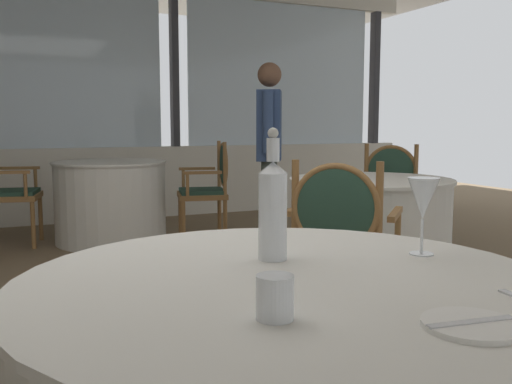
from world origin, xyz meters
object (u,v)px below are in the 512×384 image
wine_glass (423,200)px  dining_chair_2_1 (211,182)px  side_plate (471,325)px  dining_chair_1_0 (340,239)px  diner_person_0 (269,145)px  dining_chair_1_1 (388,194)px  water_bottle (273,207)px  water_tumbler (275,297)px  dining_chair_2_0 (1,182)px

wine_glass → dining_chair_2_1: wine_glass is taller
side_plate → dining_chair_2_1: 4.66m
side_plate → dining_chair_2_1: bearing=75.9°
dining_chair_1_0 → diner_person_0: bearing=27.9°
dining_chair_1_1 → dining_chair_2_1: dining_chair_1_1 is taller
water_bottle → dining_chair_1_0: (0.87, 1.03, -0.35)m
dining_chair_1_1 → dining_chair_2_1: bearing=-103.3°
water_tumbler → dining_chair_2_1: size_ratio=0.09×
dining_chair_2_1 → water_tumbler: bearing=84.3°
side_plate → dining_chair_1_1: size_ratio=0.18×
side_plate → diner_person_0: (1.40, 3.74, 0.16)m
water_tumbler → dining_chair_1_0: dining_chair_1_0 is taller
side_plate → water_tumbler: water_tumbler is taller
water_tumbler → diner_person_0: bearing=64.6°
diner_person_0 → water_bottle: bearing=-86.6°
diner_person_0 → dining_chair_1_0: bearing=-77.6°
dining_chair_1_0 → diner_person_0: 2.24m
dining_chair_1_0 → dining_chair_2_1: same height
water_bottle → dining_chair_2_0: 4.41m
dining_chair_1_1 → diner_person_0: diner_person_0 is taller
water_bottle → water_tumbler: (-0.19, -0.41, -0.10)m
dining_chair_2_1 → diner_person_0: diner_person_0 is taller
wine_glass → dining_chair_2_1: 4.15m
side_plate → wine_glass: size_ratio=0.82×
dining_chair_2_0 → dining_chair_2_1: 1.93m
dining_chair_1_1 → diner_person_0: (-0.71, 0.76, 0.38)m
dining_chair_1_0 → dining_chair_1_1: dining_chair_1_1 is taller
water_bottle → wine_glass: size_ratio=1.64×
water_tumbler → dining_chair_2_0: 4.78m
dining_chair_1_0 → dining_chair_2_0: size_ratio=0.93×
wine_glass → dining_chair_2_1: (0.84, 4.04, -0.37)m
dining_chair_2_1 → diner_person_0: size_ratio=0.58×
water_tumbler → dining_chair_1_0: 1.81m
water_bottle → diner_person_0: diner_person_0 is taller
diner_person_0 → water_tumbler: bearing=-86.6°
wine_glass → diner_person_0: diner_person_0 is taller
dining_chair_1_1 → diner_person_0: bearing=-92.6°
side_plate → water_tumbler: bearing=148.3°
side_plate → water_bottle: 0.61m
dining_chair_2_0 → dining_chair_2_1: dining_chair_2_0 is taller
dining_chair_1_1 → dining_chair_2_1: 1.82m
dining_chair_2_0 → diner_person_0: diner_person_0 is taller
wine_glass → diner_person_0: size_ratio=0.13×
water_tumbler → dining_chair_2_0: (-0.46, 4.76, -0.21)m
dining_chair_1_1 → dining_chair_2_0: (-2.86, 1.95, 0.04)m
dining_chair_1_1 → dining_chair_2_0: size_ratio=0.94×
wine_glass → diner_person_0: (1.11, 3.27, 0.02)m
dining_chair_1_1 → diner_person_0: 1.10m
water_tumbler → dining_chair_1_1: size_ratio=0.08×
side_plate → water_bottle: (-0.10, 0.59, 0.13)m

